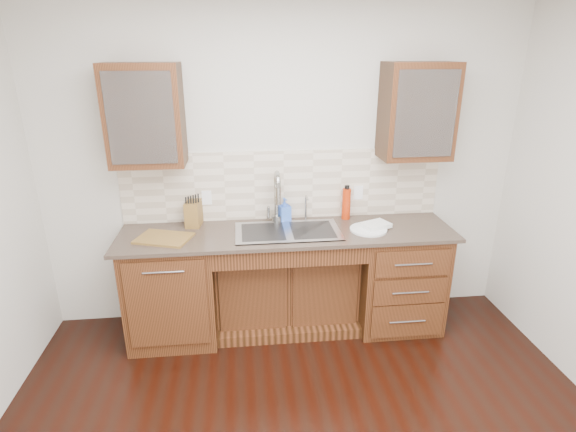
{
  "coord_description": "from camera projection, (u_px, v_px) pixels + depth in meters",
  "views": [
    {
      "loc": [
        -0.37,
        -1.91,
        2.28
      ],
      "look_at": [
        0.0,
        1.4,
        1.05
      ],
      "focal_mm": 28.0,
      "sensor_mm": 36.0,
      "label": 1
    }
  ],
  "objects": [
    {
      "name": "filter_tap",
      "position": [
        306.0,
        207.0,
        3.81
      ],
      "size": [
        0.02,
        0.02,
        0.24
      ],
      "primitive_type": "cylinder",
      "color": "#999993",
      "rests_on": "countertop"
    },
    {
      "name": "upper_cabinet_left",
      "position": [
        145.0,
        115.0,
        3.34
      ],
      "size": [
        0.55,
        0.34,
        0.75
      ],
      "primitive_type": "cube",
      "color": "#593014",
      "rests_on": "wall_back"
    },
    {
      "name": "countertop",
      "position": [
        288.0,
        233.0,
        3.62
      ],
      "size": [
        2.7,
        0.65,
        0.03
      ],
      "primitive_type": "cube",
      "color": "#84705B",
      "rests_on": "base_cabinet_left"
    },
    {
      "name": "outlet_right",
      "position": [
        358.0,
        193.0,
        3.89
      ],
      "size": [
        0.08,
        0.01,
        0.12
      ],
      "primitive_type": "cube",
      "color": "white",
      "rests_on": "backsplash"
    },
    {
      "name": "water_bottle",
      "position": [
        346.0,
        204.0,
        3.84
      ],
      "size": [
        0.08,
        0.08,
        0.27
      ],
      "primitive_type": "cylinder",
      "rotation": [
        0.0,
        0.0,
        -0.1
      ],
      "color": "#B32909",
      "rests_on": "countertop"
    },
    {
      "name": "cutting_board",
      "position": [
        164.0,
        238.0,
        3.46
      ],
      "size": [
        0.47,
        0.39,
        0.02
      ],
      "primitive_type": "cube",
      "rotation": [
        0.0,
        0.0,
        -0.33
      ],
      "color": "brown",
      "rests_on": "countertop"
    },
    {
      "name": "base_cabinet_center",
      "position": [
        286.0,
        286.0,
        3.91
      ],
      "size": [
        1.2,
        0.44,
        0.7
      ],
      "primitive_type": "cube",
      "color": "#593014",
      "rests_on": "ground"
    },
    {
      "name": "cup_left_a",
      "position": [
        125.0,
        123.0,
        3.34
      ],
      "size": [
        0.14,
        0.14,
        0.1
      ],
      "primitive_type": "imported",
      "rotation": [
        0.0,
        0.0,
        0.15
      ],
      "color": "white",
      "rests_on": "upper_cabinet_left"
    },
    {
      "name": "base_cabinet_left",
      "position": [
        173.0,
        288.0,
        3.7
      ],
      "size": [
        0.7,
        0.62,
        0.88
      ],
      "primitive_type": "cube",
      "color": "#593014",
      "rests_on": "ground"
    },
    {
      "name": "backsplash",
      "position": [
        284.0,
        185.0,
        3.81
      ],
      "size": [
        2.7,
        0.02,
        0.59
      ],
      "primitive_type": "cube",
      "color": "beige",
      "rests_on": "wall_back"
    },
    {
      "name": "wall_back",
      "position": [
        283.0,
        167.0,
        3.82
      ],
      "size": [
        4.0,
        0.1,
        2.7
      ],
      "primitive_type": "cube",
      "color": "beige",
      "rests_on": "ground"
    },
    {
      "name": "knife_block",
      "position": [
        194.0,
        213.0,
        3.71
      ],
      "size": [
        0.14,
        0.2,
        0.21
      ],
      "primitive_type": "cube",
      "rotation": [
        0.0,
        0.0,
        -0.14
      ],
      "color": "brown",
      "rests_on": "countertop"
    },
    {
      "name": "soap_bottle",
      "position": [
        284.0,
        210.0,
        3.81
      ],
      "size": [
        0.11,
        0.12,
        0.2
      ],
      "primitive_type": "imported",
      "rotation": [
        0.0,
        0.0,
        0.3
      ],
      "color": "blue",
      "rests_on": "countertop"
    },
    {
      "name": "faucet",
      "position": [
        277.0,
        200.0,
        3.74
      ],
      "size": [
        0.04,
        0.04,
        0.4
      ],
      "primitive_type": "cylinder",
      "color": "#999993",
      "rests_on": "countertop"
    },
    {
      "name": "cup_right_b",
      "position": [
        435.0,
        118.0,
        3.59
      ],
      "size": [
        0.12,
        0.12,
        0.09
      ],
      "primitive_type": "imported",
      "rotation": [
        0.0,
        0.0,
        -0.31
      ],
      "color": "silver",
      "rests_on": "upper_cabinet_right"
    },
    {
      "name": "sink",
      "position": [
        288.0,
        242.0,
        3.63
      ],
      "size": [
        0.84,
        0.46,
        0.19
      ],
      "primitive_type": "cube",
      "color": "#9E9EA5",
      "rests_on": "countertop"
    },
    {
      "name": "plate",
      "position": [
        368.0,
        229.0,
        3.63
      ],
      "size": [
        0.31,
        0.31,
        0.02
      ],
      "primitive_type": "cylinder",
      "rotation": [
        0.0,
        0.0,
        0.02
      ],
      "color": "white",
      "rests_on": "countertop"
    },
    {
      "name": "outlet_left",
      "position": [
        207.0,
        198.0,
        3.76
      ],
      "size": [
        0.08,
        0.01,
        0.12
      ],
      "primitive_type": "cube",
      "color": "white",
      "rests_on": "backsplash"
    },
    {
      "name": "base_cabinet_right",
      "position": [
        396.0,
        276.0,
        3.89
      ],
      "size": [
        0.7,
        0.62,
        0.88
      ],
      "primitive_type": "cube",
      "color": "#593014",
      "rests_on": "ground"
    },
    {
      "name": "cup_left_b",
      "position": [
        155.0,
        122.0,
        3.36
      ],
      "size": [
        0.13,
        0.13,
        0.1
      ],
      "primitive_type": "imported",
      "rotation": [
        0.0,
        0.0,
        -0.18
      ],
      "color": "silver",
      "rests_on": "upper_cabinet_left"
    },
    {
      "name": "cup_right_a",
      "position": [
        404.0,
        119.0,
        3.56
      ],
      "size": [
        0.14,
        0.14,
        0.09
      ],
      "primitive_type": "imported",
      "rotation": [
        0.0,
        0.0,
        0.24
      ],
      "color": "white",
      "rests_on": "upper_cabinet_right"
    },
    {
      "name": "upper_cabinet_right",
      "position": [
        417.0,
        111.0,
        3.55
      ],
      "size": [
        0.55,
        0.34,
        0.75
      ],
      "primitive_type": "cube",
      "color": "#593014",
      "rests_on": "wall_back"
    },
    {
      "name": "dish_towel",
      "position": [
        376.0,
        225.0,
        3.66
      ],
      "size": [
        0.26,
        0.23,
        0.03
      ],
      "primitive_type": "cube",
      "rotation": [
        0.0,
        0.0,
        0.41
      ],
      "color": "white",
      "rests_on": "plate"
    }
  ]
}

